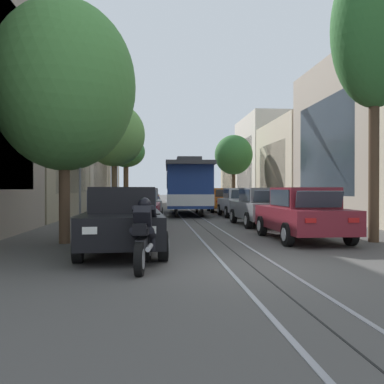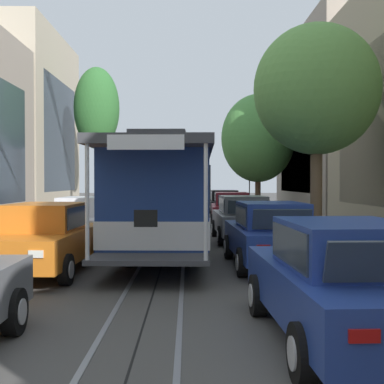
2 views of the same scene
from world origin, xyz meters
name	(u,v)px [view 1 (image 1 of 2)]	position (x,y,z in m)	size (l,w,h in m)	color
ground_plane	(185,212)	(0.00, 19.59, 0.00)	(160.00, 160.00, 0.00)	#4C4947
trolley_track_rails	(182,210)	(0.00, 22.49, 0.00)	(1.14, 56.99, 0.01)	gray
building_facade_left	(48,141)	(-9.14, 21.35, 4.75)	(5.86, 48.69, 10.64)	gray
building_facade_right	(312,152)	(8.85, 20.44, 4.09)	(5.16, 48.69, 10.32)	#BCAD93
parked_car_black_near_left	(123,219)	(-2.69, 2.14, 0.80)	(2.14, 4.42, 1.58)	black
parked_car_maroon_second_left	(135,208)	(-2.67, 7.99, 0.80)	(2.10, 4.41, 1.58)	maroon
parked_car_grey_mid_left	(143,203)	(-2.57, 13.90, 0.80)	(2.08, 4.39, 1.58)	slate
parked_car_blue_fourth_left	(144,200)	(-2.67, 19.33, 0.80)	(2.09, 4.40, 1.58)	#233D93
parked_car_blue_fifth_left	(146,198)	(-2.66, 25.17, 0.80)	(2.11, 4.41, 1.58)	#233D93
parked_car_orange_sixth_left	(148,197)	(-2.60, 31.59, 0.80)	(2.08, 4.40, 1.58)	orange
parked_car_silver_far_left	(151,196)	(-2.44, 37.18, 0.80)	(2.03, 4.37, 1.58)	#B7B7BC
parked_car_maroon_near_right	(303,214)	(2.48, 4.18, 0.80)	(2.03, 4.37, 1.58)	maroon
parked_car_grey_second_right	(261,206)	(2.50, 9.33, 0.80)	(2.09, 4.40, 1.58)	slate
parked_car_white_mid_right	(239,202)	(2.71, 15.21, 0.80)	(2.01, 4.36, 1.58)	silver
parked_car_orange_fourth_right	(224,200)	(2.62, 20.11, 0.80)	(2.12, 4.41, 1.58)	orange
parked_car_grey_fifth_right	(211,198)	(2.57, 26.11, 0.80)	(2.05, 4.38, 1.58)	slate
parked_car_maroon_sixth_right	(203,197)	(2.49, 31.39, 0.80)	(2.01, 4.36, 1.58)	maroon
parked_car_orange_far_right	(198,196)	(2.66, 37.42, 0.80)	(2.03, 4.37, 1.58)	orange
street_tree_kerb_left_near	(64,86)	(-4.47, 4.05, 4.43)	(4.00, 4.32, 6.83)	brown
street_tree_kerb_left_second	(114,135)	(-4.32, 17.22, 4.68)	(3.59, 3.08, 6.57)	brown
street_tree_kerb_left_mid	(126,152)	(-4.63, 31.82, 4.90)	(3.52, 3.80, 6.39)	#4C3826
street_tree_kerb_right_near	(374,32)	(4.39, 3.61, 6.07)	(2.51, 2.12, 8.38)	#4C3826
street_tree_kerb_right_second	(234,155)	(4.23, 25.19, 4.20)	(2.99, 3.06, 5.78)	#4C3826
cable_car_trolley	(187,187)	(0.00, 17.42, 1.66)	(2.82, 9.17, 3.28)	navy
motorcycle_with_rider	(144,235)	(-2.13, -0.01, 0.65)	(0.59, 1.99, 1.37)	black
pedestrian_on_left_pavement	(268,198)	(5.81, 20.63, 0.90)	(0.55, 0.41, 1.60)	#282D38
fire_hydrant	(107,213)	(-4.11, 11.45, 0.42)	(0.40, 0.22, 0.84)	#B2B2B7
street_sign_post	(80,181)	(-4.02, 3.94, 1.75)	(0.36, 0.08, 2.82)	slate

